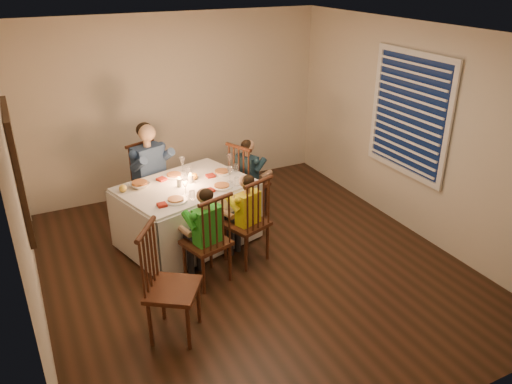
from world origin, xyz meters
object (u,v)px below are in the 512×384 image
dining_table (186,202)px  chair_near_right (247,259)px  chair_extra (177,333)px  chair_end (249,215)px  serving_bowl (140,185)px  chair_adult (155,220)px  child_green (208,280)px  adult (155,220)px  child_teal (249,215)px  child_yellow (247,259)px  chair_near_left (208,280)px

dining_table → chair_near_right: dining_table is taller
dining_table → chair_extra: (-0.67, -1.55, -0.57)m
chair_end → serving_bowl: serving_bowl is taller
chair_adult → child_green: (0.13, -1.63, 0.00)m
chair_near_right → serving_bowl: (-0.98, 0.85, 0.82)m
adult → chair_extra: bearing=-121.2°
chair_extra → child_teal: 2.50m
child_yellow → child_teal: child_teal is taller
child_green → child_teal: size_ratio=1.01×
chair_near_left → child_green: bearing=180.0°
chair_extra → child_green: chair_extra is taller
adult → child_teal: 1.29m
chair_end → chair_extra: 2.50m
adult → child_yellow: adult is taller
chair_near_right → chair_extra: (-1.16, -0.87, 0.00)m
chair_near_left → chair_near_right: same height
chair_near_right → child_teal: child_teal is taller
chair_near_left → child_teal: child_teal is taller
chair_near_left → chair_end: (1.08, 1.18, 0.00)m
chair_extra → adult: size_ratio=0.83×
child_yellow → serving_bowl: bearing=-60.4°
chair_near_right → chair_extra: size_ratio=0.95×
child_yellow → child_teal: bearing=-136.8°
chair_near_left → adult: size_ratio=0.79×
chair_extra → chair_near_right: bearing=-18.7°
adult → serving_bowl: 1.05m
adult → child_yellow: size_ratio=1.25×
chair_near_left → adult: bearing=-101.4°
chair_end → child_teal: size_ratio=0.97×
chair_adult → child_yellow: size_ratio=0.99×
chair_extra → adult: 2.36m
chair_adult → chair_near_left: size_ratio=1.00×
dining_table → child_yellow: dining_table is taller
chair_end → child_teal: 0.00m
chair_end → chair_extra: (-1.67, -1.86, 0.00)m
chair_near_left → chair_near_right: 0.60m
adult → child_green: (0.13, -1.63, 0.00)m
chair_near_left → child_teal: 1.60m
chair_adult → child_yellow: (0.70, -1.44, 0.00)m
chair_end → serving_bowl: bearing=72.8°
chair_near_right → chair_adult: bearing=-83.8°
dining_table → child_green: 1.04m
chair_extra → child_teal: chair_extra is taller
chair_adult → adult: 0.00m
chair_extra → child_teal: (1.67, 1.86, 0.00)m
chair_end → child_yellow: size_ratio=0.99×
chair_near_right → child_green: bearing=-1.0°
dining_table → chair_adult: dining_table is taller
chair_extra → child_green: 0.90m
chair_end → child_green: 1.60m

